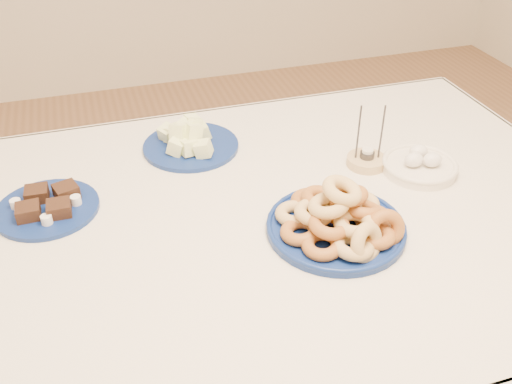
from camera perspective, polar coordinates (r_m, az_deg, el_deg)
The scene contains 6 objects.
dining_table at distance 1.35m, azimuth -0.63°, elevation -6.03°, with size 1.71×1.11×0.75m.
donut_platter at distance 1.23m, azimuth 8.29°, elevation -2.79°, with size 0.39×0.39×0.14m.
melon_plate at distance 1.54m, azimuth -6.72°, elevation 5.14°, with size 0.32×0.32×0.09m.
brownie_plate at distance 1.38m, azimuth -20.13°, elevation -1.33°, with size 0.24×0.24×0.04m.
candle_holder at distance 1.49m, azimuth 10.99°, elevation 3.18°, with size 0.12×0.12×0.17m.
egg_bowl at distance 1.49m, azimuth 16.05°, elevation 2.64°, with size 0.20×0.20×0.06m.
Camera 1 is at (-0.29, -0.98, 1.53)m, focal length 40.00 mm.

